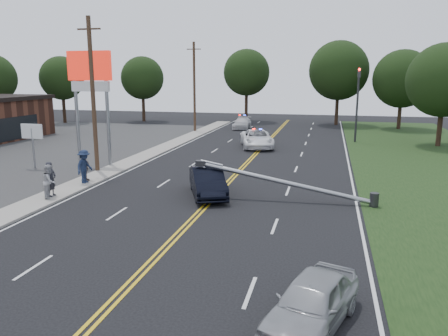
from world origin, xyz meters
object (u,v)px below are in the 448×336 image
(traffic_signal, at_px, (358,98))
(fallen_streetlight, at_px, (294,184))
(pylon_sign, at_px, (90,81))
(bystander_d, at_px, (85,168))
(small_sign, at_px, (32,135))
(utility_pole_mid, at_px, (93,95))
(bystander_b, at_px, (50,181))
(bystander_a, at_px, (51,179))
(crashed_sedan, at_px, (208,182))
(utility_pole_far, at_px, (194,87))
(emergency_b, at_px, (242,123))
(bystander_c, at_px, (84,166))
(waiting_sedan, at_px, (312,302))
(emergency_a, at_px, (257,139))

(traffic_signal, relative_size, fallen_streetlight, 0.75)
(pylon_sign, distance_m, bystander_d, 7.37)
(small_sign, distance_m, utility_pole_mid, 5.53)
(bystander_b, bearing_deg, utility_pole_mid, -6.68)
(bystander_a, bearing_deg, crashed_sedan, -76.23)
(utility_pole_far, xyz_separation_m, crashed_sedan, (8.77, -25.91, -4.32))
(traffic_signal, bearing_deg, utility_pole_far, 167.11)
(emergency_b, xyz_separation_m, bystander_c, (-3.60, -29.58, 0.44))
(utility_pole_mid, relative_size, bystander_b, 5.71)
(bystander_a, xyz_separation_m, bystander_c, (0.12, 3.04, 0.07))
(emergency_b, distance_m, bystander_c, 29.80)
(crashed_sedan, xyz_separation_m, waiting_sedan, (5.98, -11.48, -0.09))
(bystander_b, distance_m, bystander_d, 3.76)
(emergency_a, bearing_deg, traffic_signal, 16.41)
(crashed_sedan, height_order, emergency_b, crashed_sedan)
(pylon_sign, bearing_deg, bystander_d, -66.46)
(traffic_signal, height_order, bystander_c, traffic_signal)
(waiting_sedan, bearing_deg, bystander_a, 165.43)
(crashed_sedan, bearing_deg, bystander_a, 174.66)
(bystander_a, bearing_deg, bystander_c, -6.00)
(small_sign, bearing_deg, fallen_streetlight, -12.40)
(crashed_sedan, relative_size, bystander_d, 2.90)
(traffic_signal, relative_size, bystander_a, 3.85)
(emergency_b, relative_size, bystander_b, 2.63)
(emergency_b, bearing_deg, emergency_a, -75.49)
(utility_pole_mid, xyz_separation_m, utility_pole_far, (0.00, 22.00, 0.00))
(crashed_sedan, bearing_deg, utility_pole_far, 85.83)
(bystander_b, bearing_deg, small_sign, 25.67)
(bystander_b, bearing_deg, bystander_d, -12.20)
(fallen_streetlight, relative_size, emergency_a, 1.65)
(utility_pole_far, height_order, waiting_sedan, utility_pole_far)
(fallen_streetlight, relative_size, bystander_d, 5.88)
(waiting_sedan, xyz_separation_m, bystander_c, (-13.66, 12.06, 0.44))
(small_sign, bearing_deg, bystander_c, -29.51)
(small_sign, bearing_deg, emergency_b, 70.12)
(utility_pole_far, bearing_deg, bystander_c, -87.54)
(bystander_d, bearing_deg, traffic_signal, -31.03)
(crashed_sedan, distance_m, emergency_a, 16.58)
(fallen_streetlight, height_order, utility_pole_far, utility_pole_far)
(traffic_signal, xyz_separation_m, emergency_a, (-8.77, -5.32, -3.42))
(bystander_b, bearing_deg, utility_pole_far, -13.66)
(small_sign, distance_m, emergency_a, 18.60)
(utility_pole_mid, relative_size, emergency_b, 2.17)
(emergency_a, height_order, emergency_b, emergency_a)
(utility_pole_far, bearing_deg, pylon_sign, -93.72)
(waiting_sedan, bearing_deg, emergency_b, 122.22)
(pylon_sign, distance_m, traffic_signal, 24.75)
(waiting_sedan, relative_size, emergency_a, 0.69)
(emergency_b, distance_m, bystander_a, 32.83)
(pylon_sign, relative_size, utility_pole_mid, 0.80)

